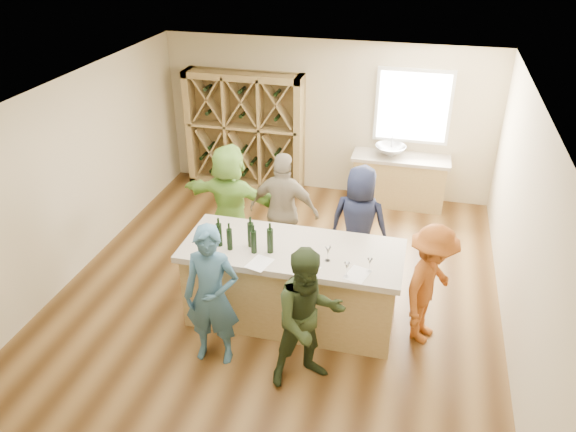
% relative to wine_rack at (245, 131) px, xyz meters
% --- Properties ---
extents(floor, '(6.00, 7.00, 0.10)m').
position_rel_wine_rack_xyz_m(floor, '(1.50, -3.27, -1.15)').
color(floor, brown).
rests_on(floor, ground).
extents(ceiling, '(6.00, 7.00, 0.10)m').
position_rel_wine_rack_xyz_m(ceiling, '(1.50, -3.27, 1.75)').
color(ceiling, white).
rests_on(ceiling, ground).
extents(wall_back, '(6.00, 0.10, 2.80)m').
position_rel_wine_rack_xyz_m(wall_back, '(1.50, 0.28, 0.30)').
color(wall_back, beige).
rests_on(wall_back, ground).
extents(wall_front, '(6.00, 0.10, 2.80)m').
position_rel_wine_rack_xyz_m(wall_front, '(1.50, -6.82, 0.30)').
color(wall_front, beige).
rests_on(wall_front, ground).
extents(wall_left, '(0.10, 7.00, 2.80)m').
position_rel_wine_rack_xyz_m(wall_left, '(-1.55, -3.27, 0.30)').
color(wall_left, beige).
rests_on(wall_left, ground).
extents(wall_right, '(0.10, 7.00, 2.80)m').
position_rel_wine_rack_xyz_m(wall_right, '(4.55, -3.27, 0.30)').
color(wall_right, beige).
rests_on(wall_right, ground).
extents(window_frame, '(1.30, 0.06, 1.30)m').
position_rel_wine_rack_xyz_m(window_frame, '(3.00, 0.20, 0.65)').
color(window_frame, white).
rests_on(window_frame, wall_back).
extents(window_pane, '(1.18, 0.01, 1.18)m').
position_rel_wine_rack_xyz_m(window_pane, '(3.00, 0.17, 0.65)').
color(window_pane, white).
rests_on(window_pane, wall_back).
extents(wine_rack, '(2.20, 0.45, 2.20)m').
position_rel_wine_rack_xyz_m(wine_rack, '(0.00, 0.00, 0.00)').
color(wine_rack, '#A3864E').
rests_on(wine_rack, floor).
extents(back_counter_base, '(1.60, 0.58, 0.86)m').
position_rel_wine_rack_xyz_m(back_counter_base, '(2.90, -0.07, -0.67)').
color(back_counter_base, '#A3864E').
rests_on(back_counter_base, floor).
extents(back_counter_top, '(1.70, 0.62, 0.06)m').
position_rel_wine_rack_xyz_m(back_counter_top, '(2.90, -0.07, -0.21)').
color(back_counter_top, '#B4A793').
rests_on(back_counter_top, back_counter_base).
extents(sink, '(0.54, 0.54, 0.19)m').
position_rel_wine_rack_xyz_m(sink, '(2.70, -0.07, -0.09)').
color(sink, silver).
rests_on(sink, back_counter_top).
extents(faucet, '(0.02, 0.02, 0.30)m').
position_rel_wine_rack_xyz_m(faucet, '(2.70, 0.11, -0.03)').
color(faucet, silver).
rests_on(faucet, back_counter_top).
extents(tasting_counter_base, '(2.60, 1.00, 1.00)m').
position_rel_wine_rack_xyz_m(tasting_counter_base, '(1.82, -3.72, -0.60)').
color(tasting_counter_base, '#A3864E').
rests_on(tasting_counter_base, floor).
extents(tasting_counter_top, '(2.72, 1.12, 0.08)m').
position_rel_wine_rack_xyz_m(tasting_counter_top, '(1.82, -3.72, -0.06)').
color(tasting_counter_top, '#B4A793').
rests_on(tasting_counter_top, tasting_counter_base).
extents(wine_bottle_a, '(0.08, 0.08, 0.30)m').
position_rel_wine_rack_xyz_m(wine_bottle_a, '(0.93, -3.88, 0.13)').
color(wine_bottle_a, black).
rests_on(wine_bottle_a, tasting_counter_top).
extents(wine_bottle_b, '(0.08, 0.08, 0.28)m').
position_rel_wine_rack_xyz_m(wine_bottle_b, '(1.09, -3.94, 0.12)').
color(wine_bottle_b, black).
rests_on(wine_bottle_b, tasting_counter_top).
extents(wine_bottle_c, '(0.11, 0.11, 0.32)m').
position_rel_wine_rack_xyz_m(wine_bottle_c, '(1.31, -3.80, 0.14)').
color(wine_bottle_c, black).
rests_on(wine_bottle_c, tasting_counter_top).
extents(wine_bottle_d, '(0.09, 0.09, 0.30)m').
position_rel_wine_rack_xyz_m(wine_bottle_d, '(1.39, -3.93, 0.13)').
color(wine_bottle_d, black).
rests_on(wine_bottle_d, tasting_counter_top).
extents(wine_bottle_e, '(0.10, 0.10, 0.32)m').
position_rel_wine_rack_xyz_m(wine_bottle_e, '(1.58, -3.88, 0.14)').
color(wine_bottle_e, black).
rests_on(wine_bottle_e, tasting_counter_top).
extents(wine_glass_b, '(0.08, 0.08, 0.20)m').
position_rel_wine_rack_xyz_m(wine_glass_b, '(2.04, -4.21, 0.08)').
color(wine_glass_b, white).
rests_on(wine_glass_b, tasting_counter_top).
extents(wine_glass_c, '(0.09, 0.09, 0.18)m').
position_rel_wine_rack_xyz_m(wine_glass_c, '(2.56, -4.17, 0.07)').
color(wine_glass_c, white).
rests_on(wine_glass_c, tasting_counter_top).
extents(wine_glass_d, '(0.10, 0.10, 0.20)m').
position_rel_wine_rack_xyz_m(wine_glass_d, '(2.29, -3.90, 0.08)').
color(wine_glass_d, white).
rests_on(wine_glass_d, tasting_counter_top).
extents(wine_glass_e, '(0.07, 0.07, 0.16)m').
position_rel_wine_rack_xyz_m(wine_glass_e, '(2.80, -4.01, 0.06)').
color(wine_glass_e, white).
rests_on(wine_glass_e, tasting_counter_top).
extents(tasting_menu_a, '(0.31, 0.37, 0.00)m').
position_rel_wine_rack_xyz_m(tasting_menu_a, '(1.53, -4.15, -0.02)').
color(tasting_menu_a, white).
rests_on(tasting_menu_a, tasting_counter_top).
extents(tasting_menu_b, '(0.29, 0.35, 0.00)m').
position_rel_wine_rack_xyz_m(tasting_menu_b, '(2.10, -4.17, -0.02)').
color(tasting_menu_b, white).
rests_on(tasting_menu_b, tasting_counter_top).
extents(tasting_menu_c, '(0.32, 0.38, 0.00)m').
position_rel_wine_rack_xyz_m(tasting_menu_c, '(2.68, -4.10, -0.02)').
color(tasting_menu_c, white).
rests_on(tasting_menu_c, tasting_counter_top).
extents(person_near_left, '(0.68, 0.52, 1.78)m').
position_rel_wine_rack_xyz_m(person_near_left, '(1.11, -4.65, -0.21)').
color(person_near_left, '#335972').
rests_on(person_near_left, floor).
extents(person_near_right, '(0.95, 0.83, 1.71)m').
position_rel_wine_rack_xyz_m(person_near_right, '(2.24, -4.73, -0.25)').
color(person_near_right, '#263319').
rests_on(person_near_right, floor).
extents(person_server, '(0.82, 1.13, 1.58)m').
position_rel_wine_rack_xyz_m(person_server, '(3.50, -3.68, -0.31)').
color(person_server, '#994C19').
rests_on(person_server, floor).
extents(person_far_mid, '(1.07, 0.60, 1.78)m').
position_rel_wine_rack_xyz_m(person_far_mid, '(1.39, -2.48, -0.21)').
color(person_far_mid, gray).
rests_on(person_far_mid, floor).
extents(person_far_right, '(0.90, 0.65, 1.72)m').
position_rel_wine_rack_xyz_m(person_far_right, '(2.49, -2.52, -0.24)').
color(person_far_right, '#191E38').
rests_on(person_far_right, floor).
extents(person_far_left, '(1.70, 0.74, 1.79)m').
position_rel_wine_rack_xyz_m(person_far_left, '(0.53, -2.37, -0.21)').
color(person_far_left, '#8CC64C').
rests_on(person_far_left, floor).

